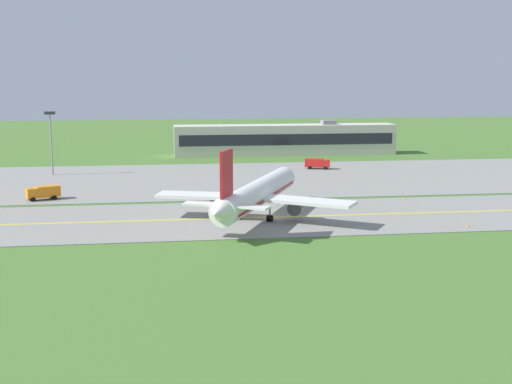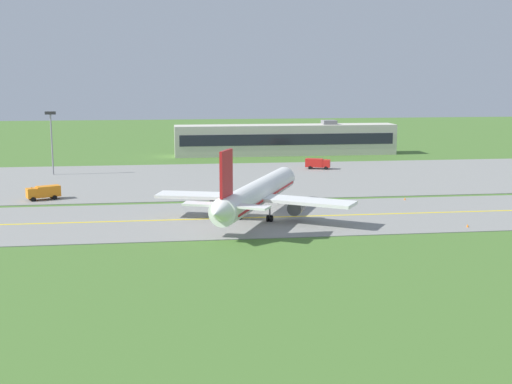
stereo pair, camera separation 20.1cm
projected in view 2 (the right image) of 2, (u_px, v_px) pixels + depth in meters
name	position (u px, v px, depth m)	size (l,w,h in m)	color
ground_plane	(273.00, 218.00, 108.87)	(500.00, 500.00, 0.00)	#47702D
taxiway_strip	(273.00, 217.00, 108.86)	(240.00, 28.00, 0.10)	gray
apron_pad	(287.00, 178.00, 151.18)	(140.00, 52.00, 0.10)	gray
taxiway_centreline	(273.00, 217.00, 108.85)	(220.00, 0.60, 0.01)	yellow
airplane_lead	(257.00, 194.00, 107.12)	(30.95, 37.42, 12.70)	white
service_truck_baggage	(44.00, 192.00, 124.02)	(6.32, 4.29, 2.60)	orange
service_truck_fuel	(318.00, 163.00, 164.72)	(6.34, 3.92, 2.60)	red
terminal_building	(286.00, 140.00, 194.69)	(64.24, 8.55, 9.93)	beige
apron_light_mast	(51.00, 135.00, 153.98)	(2.40, 0.50, 14.70)	gray
traffic_cone_near_edge	(468.00, 226.00, 101.63)	(0.44, 0.44, 0.60)	orange
traffic_cone_mid_edge	(202.00, 204.00, 119.15)	(0.44, 0.44, 0.60)	orange
traffic_cone_far_edge	(405.00, 199.00, 123.80)	(0.44, 0.44, 0.60)	orange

